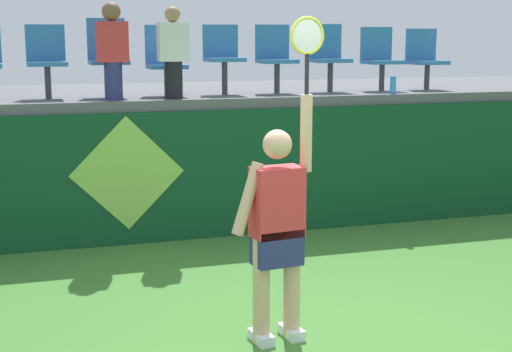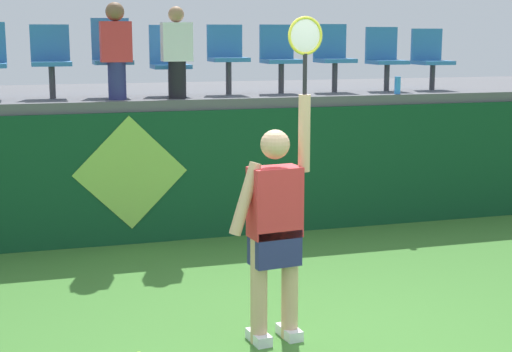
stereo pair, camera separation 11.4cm
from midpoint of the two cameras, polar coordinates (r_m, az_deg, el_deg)
The scene contains 16 objects.
ground_plane at distance 6.00m, azimuth 5.22°, elevation -12.44°, with size 40.00×40.00×0.00m, color #3D752D.
court_back_wall at distance 8.94m, azimuth -2.84°, elevation 0.19°, with size 12.98×0.20×1.48m, color #0F4223.
spectator_platform at distance 10.33m, azimuth -4.94°, elevation 6.03°, with size 12.98×3.20×0.12m, color #56565B.
tennis_player at distance 5.83m, azimuth 2.01°, elevation -3.58°, with size 0.75×0.30×2.46m.
water_bottle at distance 9.70m, azimuth 10.73°, elevation 6.59°, with size 0.07×0.07×0.21m, color #338CE5.
stadium_chair_2 at distance 9.21m, azimuth -14.54°, elevation 8.48°, with size 0.44×0.42×0.83m.
stadium_chair_3 at distance 9.27m, azimuth -10.23°, elevation 8.86°, with size 0.44×0.42×0.91m.
stadium_chair_4 at distance 9.37m, azimuth -6.05°, elevation 8.63°, with size 0.44×0.42×0.83m.
stadium_chair_5 at distance 9.51m, azimuth -1.80°, elevation 8.96°, with size 0.44×0.42×0.84m.
stadium_chair_6 at distance 9.71m, azimuth 2.08°, elevation 8.91°, with size 0.44×0.42×0.84m.
stadium_chair_7 at distance 9.96m, azimuth 6.02°, elevation 8.92°, with size 0.44×0.42×0.85m.
stadium_chair_8 at distance 10.26m, azimuth 9.79°, elevation 8.72°, with size 0.44×0.42×0.82m.
stadium_chair_9 at distance 10.57m, azimuth 13.03°, elevation 8.58°, with size 0.44×0.42×0.80m.
spectator_0 at distance 8.82m, azimuth -9.91°, elevation 9.23°, with size 0.34×0.21×1.07m.
spectator_1 at distance 8.90m, azimuth -5.49°, elevation 9.14°, with size 0.34×0.20×1.03m.
wall_signage_mount at distance 8.82m, azimuth -8.72°, elevation -4.97°, with size 1.27×0.01×1.45m.
Camera 2 is at (-2.03, -5.14, 2.33)m, focal length 54.25 mm.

